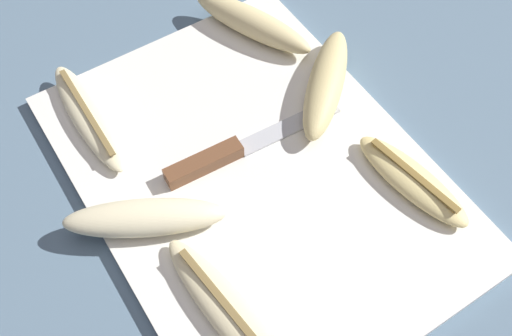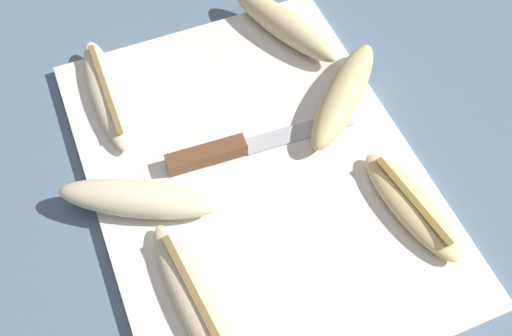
{
  "view_description": "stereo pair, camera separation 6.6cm",
  "coord_description": "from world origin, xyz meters",
  "px_view_note": "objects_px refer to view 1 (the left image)",
  "views": [
    {
      "loc": [
        0.3,
        -0.19,
        0.58
      ],
      "look_at": [
        0.0,
        0.0,
        0.02
      ],
      "focal_mm": 42.0,
      "sensor_mm": 36.0,
      "label": 1
    },
    {
      "loc": [
        0.33,
        -0.13,
        0.58
      ],
      "look_at": [
        0.0,
        0.0,
        0.02
      ],
      "focal_mm": 42.0,
      "sensor_mm": 36.0,
      "label": 2
    }
  ],
  "objects_px": {
    "knife": "(222,155)",
    "banana_golden_short": "(412,180)",
    "banana_bright_far": "(145,218)",
    "banana_pale_long": "(88,116)",
    "banana_mellow_near": "(252,23)",
    "banana_cream_curved": "(233,317)",
    "banana_spotted_left": "(326,83)"
  },
  "relations": [
    {
      "from": "banana_cream_curved",
      "to": "banana_spotted_left",
      "type": "height_order",
      "value": "banana_spotted_left"
    },
    {
      "from": "banana_cream_curved",
      "to": "banana_bright_far",
      "type": "height_order",
      "value": "banana_bright_far"
    },
    {
      "from": "knife",
      "to": "banana_spotted_left",
      "type": "height_order",
      "value": "banana_spotted_left"
    },
    {
      "from": "banana_golden_short",
      "to": "banana_pale_long",
      "type": "relative_size",
      "value": 0.85
    },
    {
      "from": "banana_mellow_near",
      "to": "banana_golden_short",
      "type": "height_order",
      "value": "banana_mellow_near"
    },
    {
      "from": "banana_mellow_near",
      "to": "banana_golden_short",
      "type": "xyz_separation_m",
      "value": [
        0.29,
        0.02,
        -0.01
      ]
    },
    {
      "from": "knife",
      "to": "banana_bright_far",
      "type": "relative_size",
      "value": 1.32
    },
    {
      "from": "knife",
      "to": "banana_spotted_left",
      "type": "relative_size",
      "value": 1.43
    },
    {
      "from": "banana_pale_long",
      "to": "banana_mellow_near",
      "type": "bearing_deg",
      "value": 94.49
    },
    {
      "from": "banana_mellow_near",
      "to": "banana_spotted_left",
      "type": "bearing_deg",
      "value": 7.97
    },
    {
      "from": "knife",
      "to": "banana_cream_curved",
      "type": "relative_size",
      "value": 1.07
    },
    {
      "from": "banana_mellow_near",
      "to": "banana_cream_curved",
      "type": "distance_m",
      "value": 0.39
    },
    {
      "from": "banana_pale_long",
      "to": "banana_bright_far",
      "type": "bearing_deg",
      "value": -2.33
    },
    {
      "from": "knife",
      "to": "banana_pale_long",
      "type": "bearing_deg",
      "value": -138.37
    },
    {
      "from": "banana_bright_far",
      "to": "banana_spotted_left",
      "type": "bearing_deg",
      "value": 99.19
    },
    {
      "from": "banana_spotted_left",
      "to": "banana_bright_far",
      "type": "distance_m",
      "value": 0.27
    },
    {
      "from": "banana_pale_long",
      "to": "banana_golden_short",
      "type": "bearing_deg",
      "value": 43.68
    },
    {
      "from": "banana_cream_curved",
      "to": "banana_spotted_left",
      "type": "relative_size",
      "value": 1.34
    },
    {
      "from": "banana_pale_long",
      "to": "banana_cream_curved",
      "type": "bearing_deg",
      "value": 3.1
    },
    {
      "from": "banana_pale_long",
      "to": "knife",
      "type": "bearing_deg",
      "value": 38.62
    },
    {
      "from": "knife",
      "to": "banana_mellow_near",
      "type": "bearing_deg",
      "value": 140.82
    },
    {
      "from": "banana_mellow_near",
      "to": "banana_spotted_left",
      "type": "distance_m",
      "value": 0.14
    },
    {
      "from": "banana_golden_short",
      "to": "banana_mellow_near",
      "type": "bearing_deg",
      "value": -175.9
    },
    {
      "from": "banana_cream_curved",
      "to": "banana_spotted_left",
      "type": "bearing_deg",
      "value": 126.71
    },
    {
      "from": "knife",
      "to": "banana_bright_far",
      "type": "distance_m",
      "value": 0.11
    },
    {
      "from": "banana_mellow_near",
      "to": "banana_cream_curved",
      "type": "bearing_deg",
      "value": -35.33
    },
    {
      "from": "banana_mellow_near",
      "to": "banana_spotted_left",
      "type": "xyz_separation_m",
      "value": [
        0.13,
        0.02,
        0.0
      ]
    },
    {
      "from": "knife",
      "to": "banana_golden_short",
      "type": "relative_size",
      "value": 1.45
    },
    {
      "from": "banana_cream_curved",
      "to": "knife",
      "type": "bearing_deg",
      "value": 152.02
    },
    {
      "from": "banana_cream_curved",
      "to": "banana_mellow_near",
      "type": "bearing_deg",
      "value": 144.67
    },
    {
      "from": "banana_golden_short",
      "to": "banana_pale_long",
      "type": "distance_m",
      "value": 0.38
    },
    {
      "from": "banana_mellow_near",
      "to": "banana_spotted_left",
      "type": "height_order",
      "value": "banana_spotted_left"
    }
  ]
}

